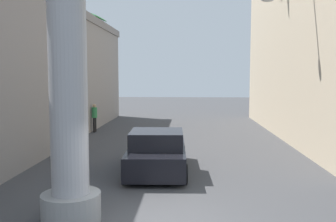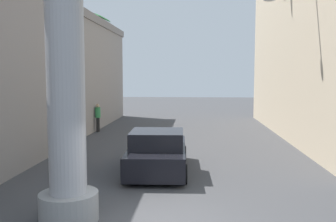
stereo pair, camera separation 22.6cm
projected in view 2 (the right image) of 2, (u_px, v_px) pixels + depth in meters
The scene contains 7 objects.
ground_plane at pixel (176, 147), 18.70m from camera, with size 86.36×86.36×0.00m, color #424244.
neon_sign_pole at pixel (64, 19), 8.70m from camera, with size 3.00×1.43×11.12m.
street_lamp at pixel (311, 59), 15.67m from camera, with size 2.51×0.28×6.96m.
car_lead at pixel (158, 153), 13.78m from camera, with size 2.29×4.68×1.56m.
palm_tree_far_left at pixel (94, 61), 26.71m from camera, with size 2.53×2.49×7.98m.
palm_tree_mid_right at pixel (303, 43), 19.84m from camera, with size 3.36×3.07×8.73m.
pedestrian_far_left at pixel (98, 115), 23.51m from camera, with size 0.38×0.38×1.78m.
Camera 2 is at (0.90, -8.43, 3.54)m, focal length 40.00 mm.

